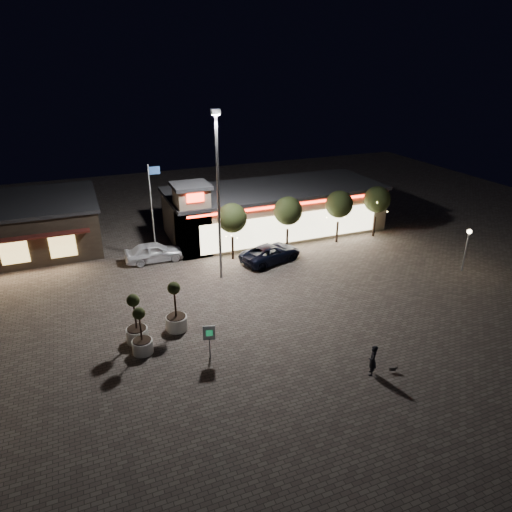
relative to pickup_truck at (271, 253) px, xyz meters
name	(u,v)px	position (x,y,z in m)	size (l,w,h in m)	color
ground	(230,337)	(-6.73, -9.32, -0.74)	(90.00, 90.00, 0.00)	#665B52
retail_building	(270,209)	(2.78, 6.50, 1.47)	(20.40, 8.40, 6.10)	gray
floodlight_pole	(218,188)	(-4.73, -1.32, 6.28)	(0.60, 0.40, 12.38)	gray
flagpole	(153,205)	(-8.63, 3.68, 4.01)	(0.95, 0.10, 8.00)	white
lamp_post_east	(467,242)	(13.27, -7.32, 1.72)	(0.36, 0.36, 3.48)	gray
string_tree_a	(232,218)	(-2.73, 1.68, 2.82)	(2.42, 2.42, 4.79)	#332319
string_tree_b	(288,211)	(2.27, 1.68, 2.82)	(2.42, 2.42, 4.79)	#332319
string_tree_c	(339,204)	(7.27, 1.68, 2.82)	(2.42, 2.42, 4.79)	#332319
string_tree_d	(377,200)	(11.27, 1.68, 2.82)	(2.42, 2.42, 4.79)	#332319
pickup_truck	(271,253)	(0.00, 0.00, 0.00)	(2.44, 5.30, 1.47)	black
white_sedan	(154,252)	(-8.88, 3.63, 0.07)	(1.91, 4.76, 1.62)	white
pedestrian	(373,360)	(-0.91, -15.41, 0.15)	(0.64, 0.42, 1.76)	black
dog	(394,368)	(0.30, -15.71, -0.49)	(0.47, 0.29, 0.25)	#59514C
planter_left	(136,327)	(-11.96, -7.64, 0.23)	(1.27, 1.27, 3.13)	white
planter_mid	(142,339)	(-11.85, -8.89, 0.16)	(1.18, 1.18, 2.91)	white
planter_right	(176,315)	(-9.51, -7.22, 0.27)	(1.32, 1.32, 3.25)	white
valet_sign	(209,336)	(-8.43, -10.78, 0.70)	(0.67, 0.24, 2.06)	gray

